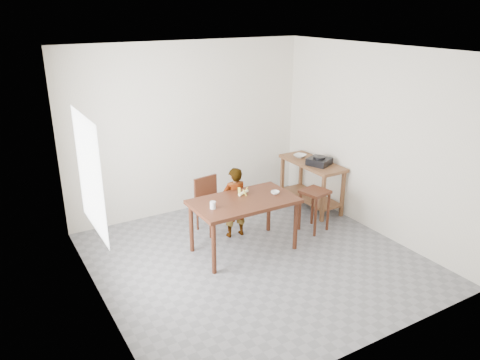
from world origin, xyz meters
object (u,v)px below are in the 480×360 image
dining_chair (213,206)px  stool (314,210)px  prep_counter (311,185)px  child (234,202)px  dining_table (244,225)px

dining_chair → stool: 1.51m
prep_counter → child: 1.64m
prep_counter → stool: size_ratio=1.89×
dining_table → child: (0.11, 0.44, 0.15)m
child → stool: (1.11, -0.44, -0.21)m
prep_counter → stool: prep_counter is taller
child → dining_chair: child is taller
child → dining_chair: bearing=-53.1°
dining_table → stool: (1.22, 0.00, -0.06)m
stool → child: bearing=158.4°
child → dining_chair: 0.38m
dining_chair → stool: bearing=-37.9°
child → dining_table: bearing=80.3°
dining_table → stool: bearing=0.1°
dining_chair → stool: size_ratio=1.27×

